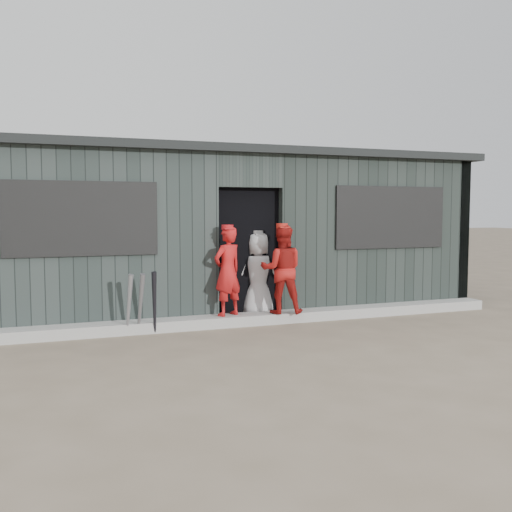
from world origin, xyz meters
name	(u,v)px	position (x,y,z in m)	size (l,w,h in m)	color
ground	(310,352)	(0.00, 0.00, 0.00)	(80.00, 80.00, 0.00)	brown
curb	(256,319)	(0.00, 1.82, 0.07)	(8.00, 0.36, 0.15)	gray
bat_left	(129,305)	(-1.86, 1.59, 0.42)	(0.07, 0.07, 0.84)	gray
bat_mid	(140,304)	(-1.71, 1.57, 0.42)	(0.07, 0.07, 0.87)	slate
bat_right	(154,303)	(-1.52, 1.58, 0.43)	(0.07, 0.07, 0.86)	black
player_red_left	(228,271)	(-0.43, 1.83, 0.79)	(0.47, 0.31, 1.28)	#B41616
player_red_right	(282,269)	(0.38, 1.73, 0.80)	(0.63, 0.49, 1.30)	#A01713
player_grey_back	(258,276)	(0.17, 2.18, 0.67)	(0.65, 0.42, 1.33)	#B0B0B0
dugout	(222,232)	(0.00, 3.50, 1.29)	(8.30, 3.30, 2.62)	black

